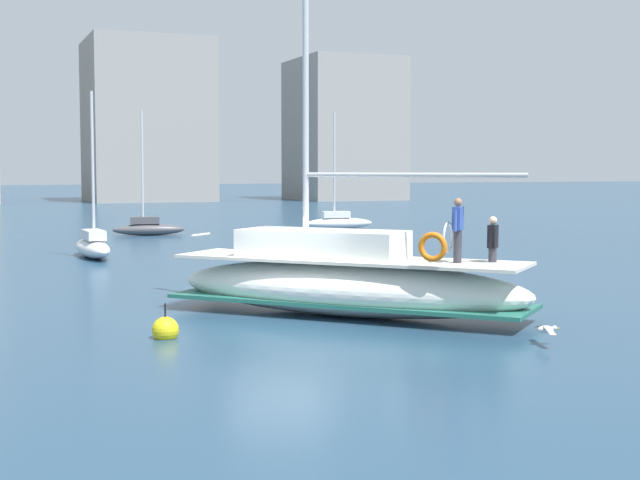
{
  "coord_description": "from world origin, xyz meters",
  "views": [
    {
      "loc": [
        -7.31,
        -21.92,
        3.76
      ],
      "look_at": [
        1.88,
        1.96,
        1.8
      ],
      "focal_mm": 52.52,
      "sensor_mm": 36.0,
      "label": 1
    }
  ],
  "objects_px": {
    "moored_sloop_far": "(339,221)",
    "moored_cutter_left": "(148,227)",
    "main_sailboat": "(345,280)",
    "seagull": "(547,329)",
    "mooring_buoy": "(165,330)",
    "moored_ketch_distant": "(93,245)"
  },
  "relations": [
    {
      "from": "main_sailboat",
      "to": "moored_cutter_left",
      "type": "height_order",
      "value": "main_sailboat"
    },
    {
      "from": "moored_cutter_left",
      "to": "seagull",
      "type": "height_order",
      "value": "moored_cutter_left"
    },
    {
      "from": "main_sailboat",
      "to": "seagull",
      "type": "relative_size",
      "value": 11.6
    },
    {
      "from": "moored_cutter_left",
      "to": "mooring_buoy",
      "type": "distance_m",
      "value": 32.54
    },
    {
      "from": "seagull",
      "to": "moored_cutter_left",
      "type": "bearing_deg",
      "value": 92.83
    },
    {
      "from": "moored_sloop_far",
      "to": "main_sailboat",
      "type": "bearing_deg",
      "value": -111.92
    },
    {
      "from": "main_sailboat",
      "to": "moored_sloop_far",
      "type": "xyz_separation_m",
      "value": [
        12.82,
        31.86,
        -0.4
      ]
    },
    {
      "from": "main_sailboat",
      "to": "moored_ketch_distant",
      "type": "relative_size",
      "value": 1.77
    },
    {
      "from": "moored_ketch_distant",
      "to": "main_sailboat",
      "type": "bearing_deg",
      "value": -77.69
    },
    {
      "from": "moored_sloop_far",
      "to": "mooring_buoy",
      "type": "bearing_deg",
      "value": -118.04
    },
    {
      "from": "moored_ketch_distant",
      "to": "mooring_buoy",
      "type": "xyz_separation_m",
      "value": [
        -1.0,
        -19.76,
        -0.34
      ]
    },
    {
      "from": "moored_sloop_far",
      "to": "mooring_buoy",
      "type": "height_order",
      "value": "moored_sloop_far"
    },
    {
      "from": "moored_ketch_distant",
      "to": "mooring_buoy",
      "type": "relative_size",
      "value": 7.72
    },
    {
      "from": "moored_sloop_far",
      "to": "moored_cutter_left",
      "type": "distance_m",
      "value": 12.23
    },
    {
      "from": "moored_sloop_far",
      "to": "moored_ketch_distant",
      "type": "distance_m",
      "value": 21.64
    },
    {
      "from": "mooring_buoy",
      "to": "main_sailboat",
      "type": "bearing_deg",
      "value": 17.28
    },
    {
      "from": "main_sailboat",
      "to": "moored_ketch_distant",
      "type": "bearing_deg",
      "value": 102.31
    },
    {
      "from": "moored_sloop_far",
      "to": "moored_cutter_left",
      "type": "relative_size",
      "value": 1.04
    },
    {
      "from": "moored_ketch_distant",
      "to": "mooring_buoy",
      "type": "distance_m",
      "value": 19.79
    },
    {
      "from": "main_sailboat",
      "to": "moored_ketch_distant",
      "type": "height_order",
      "value": "main_sailboat"
    },
    {
      "from": "main_sailboat",
      "to": "moored_sloop_far",
      "type": "relative_size",
      "value": 1.7
    },
    {
      "from": "moored_cutter_left",
      "to": "seagull",
      "type": "distance_m",
      "value": 35.83
    }
  ]
}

